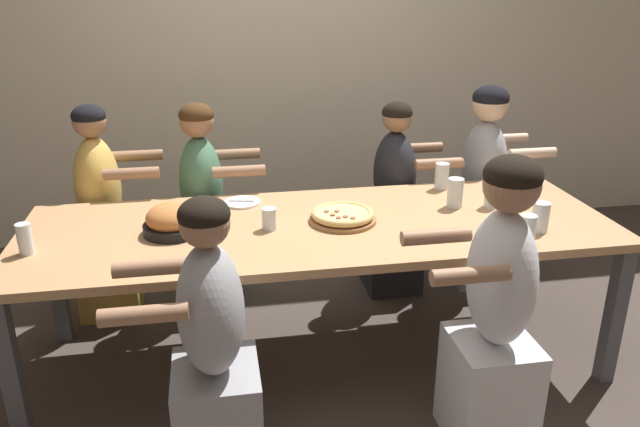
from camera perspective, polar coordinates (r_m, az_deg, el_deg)
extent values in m
plane|color=#423833|center=(3.28, 0.00, -12.99)|extent=(18.00, 18.00, 0.00)
cube|color=beige|center=(4.47, -4.16, 18.05)|extent=(10.00, 0.06, 3.20)
cube|color=tan|center=(2.93, 0.00, -1.27)|extent=(2.75, 0.96, 0.04)
cube|color=#4C4C51|center=(2.83, -26.37, -13.13)|extent=(0.07, 0.07, 0.70)
cube|color=#4C4C51|center=(3.24, 25.31, -8.46)|extent=(0.07, 0.07, 0.70)
cube|color=#4C4C51|center=(3.53, -22.93, -5.59)|extent=(0.07, 0.07, 0.70)
cube|color=#4C4C51|center=(3.87, 18.46, -2.64)|extent=(0.07, 0.07, 0.70)
cylinder|color=#996B42|center=(2.95, 2.08, -0.57)|extent=(0.32, 0.32, 0.02)
torus|color=#DBB26B|center=(2.94, 2.09, -0.04)|extent=(0.30, 0.30, 0.03)
cylinder|color=#E5C675|center=(2.94, 2.09, -0.14)|extent=(0.25, 0.25, 0.03)
cylinder|color=#9E4C38|center=(2.93, 0.60, 0.19)|extent=(0.02, 0.02, 0.01)
cylinder|color=#9E4C38|center=(2.86, 3.03, -0.42)|extent=(0.02, 0.02, 0.01)
cylinder|color=#9E4C38|center=(2.94, 1.56, 0.22)|extent=(0.02, 0.02, 0.01)
cylinder|color=#9E4C38|center=(2.89, 1.15, -0.13)|extent=(0.02, 0.02, 0.01)
cylinder|color=#9E4C38|center=(2.86, 1.71, -0.39)|extent=(0.02, 0.02, 0.01)
cylinder|color=#9E4C38|center=(2.87, 2.34, -0.28)|extent=(0.02, 0.02, 0.01)
cylinder|color=black|center=(2.89, -13.28, -1.30)|extent=(0.27, 0.27, 0.05)
cylinder|color=black|center=(2.88, -9.47, -0.86)|extent=(0.12, 0.02, 0.02)
ellipsoid|color=#C17038|center=(2.87, -13.36, -0.35)|extent=(0.23, 0.23, 0.13)
cylinder|color=white|center=(3.50, 17.65, 1.91)|extent=(0.23, 0.23, 0.01)
cube|color=#B7B7BC|center=(3.49, 17.66, 2.05)|extent=(0.16, 0.02, 0.01)
cylinder|color=white|center=(3.20, -7.15, 1.02)|extent=(0.18, 0.18, 0.01)
cube|color=#B7B7BC|center=(3.20, -7.15, 1.17)|extent=(0.13, 0.04, 0.01)
cylinder|color=silver|center=(3.18, 12.26, 1.86)|extent=(0.08, 0.08, 0.15)
cylinder|color=black|center=(3.19, 12.21, 1.33)|extent=(0.07, 0.07, 0.09)
cylinder|color=silver|center=(2.84, 18.45, -1.37)|extent=(0.07, 0.07, 0.13)
cylinder|color=silver|center=(2.85, 18.39, -1.84)|extent=(0.06, 0.06, 0.08)
cylinder|color=silver|center=(3.44, 11.08, 3.38)|extent=(0.07, 0.07, 0.14)
cylinder|color=silver|center=(3.45, 11.05, 2.98)|extent=(0.07, 0.07, 0.09)
cylinder|color=silver|center=(2.87, -25.38, -2.11)|extent=(0.06, 0.06, 0.13)
cylinder|color=silver|center=(2.87, -25.33, -2.43)|extent=(0.05, 0.05, 0.10)
cylinder|color=silver|center=(2.98, 19.51, -0.32)|extent=(0.08, 0.08, 0.14)
cylinder|color=silver|center=(2.85, -4.67, -0.49)|extent=(0.07, 0.07, 0.10)
cylinder|color=silver|center=(2.86, -4.66, -0.91)|extent=(0.06, 0.06, 0.06)
cylinder|color=silver|center=(3.33, 16.84, 1.96)|extent=(0.06, 0.06, 0.11)
cylinder|color=black|center=(3.34, 16.81, 1.74)|extent=(0.05, 0.05, 0.08)
cylinder|color=silver|center=(3.20, 16.63, 1.12)|extent=(0.06, 0.06, 0.10)
cylinder|color=silver|center=(3.23, 15.44, 1.68)|extent=(0.07, 0.07, 0.13)
cylinder|color=black|center=(3.24, 15.40, 1.33)|extent=(0.06, 0.06, 0.09)
cube|color=silver|center=(2.75, 15.10, -15.32)|extent=(0.32, 0.34, 0.48)
ellipsoid|color=silver|center=(2.48, 16.22, -5.68)|extent=(0.24, 0.36, 0.55)
sphere|color=#9E7051|center=(2.34, 17.15, 2.53)|extent=(0.21, 0.21, 0.21)
ellipsoid|color=black|center=(2.33, 17.24, 3.38)|extent=(0.21, 0.21, 0.15)
cylinder|color=#9E7051|center=(2.21, 13.58, -5.51)|extent=(0.28, 0.06, 0.06)
cylinder|color=#9E7051|center=(2.50, 10.56, -2.08)|extent=(0.28, 0.06, 0.06)
cube|color=#99999E|center=(2.54, -9.24, -18.24)|extent=(0.32, 0.34, 0.48)
ellipsoid|color=#99999E|center=(2.26, -9.96, -8.64)|extent=(0.24, 0.36, 0.50)
sphere|color=#9E7051|center=(2.12, -10.52, -0.86)|extent=(0.17, 0.17, 0.17)
ellipsoid|color=black|center=(2.11, -10.58, -0.09)|extent=(0.18, 0.18, 0.12)
cylinder|color=#9E7051|center=(2.08, -15.81, -8.90)|extent=(0.28, 0.06, 0.06)
cylinder|color=#9E7051|center=(2.38, -15.13, -4.82)|extent=(0.28, 0.06, 0.06)
cube|color=#99999E|center=(4.06, 14.11, -2.72)|extent=(0.32, 0.34, 0.48)
ellipsoid|color=#99999E|center=(3.88, 14.78, 4.24)|extent=(0.24, 0.36, 0.55)
sphere|color=beige|center=(3.80, 15.31, 9.64)|extent=(0.21, 0.21, 0.21)
ellipsoid|color=black|center=(3.79, 15.36, 10.17)|extent=(0.21, 0.21, 0.15)
cylinder|color=beige|center=(4.09, 16.61, 6.58)|extent=(0.28, 0.06, 0.06)
cylinder|color=beige|center=(3.80, 18.83, 5.24)|extent=(0.28, 0.06, 0.06)
cube|color=#232328|center=(3.87, 6.51, -3.38)|extent=(0.32, 0.34, 0.48)
ellipsoid|color=#232328|center=(3.70, 6.83, 3.62)|extent=(0.24, 0.36, 0.51)
sphere|color=#9E7051|center=(3.61, 7.06, 8.71)|extent=(0.17, 0.17, 0.17)
ellipsoid|color=black|center=(3.60, 7.08, 9.17)|extent=(0.17, 0.17, 0.12)
cylinder|color=#9E7051|center=(3.89, 9.11, 5.95)|extent=(0.28, 0.06, 0.06)
cylinder|color=#9E7051|center=(3.58, 10.85, 4.51)|extent=(0.28, 0.06, 0.06)
cube|color=#477556|center=(3.73, -10.29, -4.59)|extent=(0.32, 0.34, 0.48)
ellipsoid|color=#477556|center=(3.54, -10.82, 2.77)|extent=(0.24, 0.36, 0.53)
sphere|color=#9E7051|center=(3.45, -11.22, 8.32)|extent=(0.18, 0.18, 0.18)
ellipsoid|color=#422814|center=(3.44, -11.26, 8.85)|extent=(0.19, 0.19, 0.13)
cylinder|color=#9E7051|center=(3.68, -7.71, 5.41)|extent=(0.28, 0.06, 0.06)
cylinder|color=#9E7051|center=(3.35, -7.42, 3.85)|extent=(0.28, 0.06, 0.06)
cube|color=gold|center=(3.78, -18.69, -5.06)|extent=(0.32, 0.34, 0.48)
ellipsoid|color=gold|center=(3.60, -19.64, 2.35)|extent=(0.24, 0.36, 0.55)
sphere|color=#9E7051|center=(3.50, -20.36, 7.89)|extent=(0.17, 0.17, 0.17)
ellipsoid|color=black|center=(3.50, -20.42, 8.36)|extent=(0.18, 0.18, 0.12)
cylinder|color=#9E7051|center=(3.70, -16.32, 5.10)|extent=(0.28, 0.06, 0.06)
cylinder|color=#9E7051|center=(3.37, -16.85, 3.52)|extent=(0.28, 0.06, 0.06)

